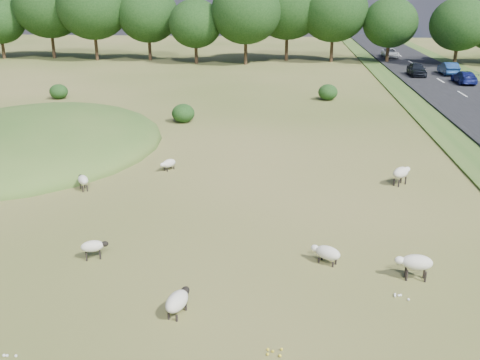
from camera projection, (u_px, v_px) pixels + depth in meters
name	position (u px, v px, depth m)	size (l,w,h in m)	color
ground	(234.00, 121.00, 40.22)	(160.00, 160.00, 0.00)	#395019
mound	(33.00, 146.00, 33.83)	(16.00, 20.00, 4.00)	#33561E
road	(469.00, 99.00, 47.71)	(8.00, 150.00, 0.25)	black
treeline	(255.00, 12.00, 71.38)	(96.28, 14.66, 11.70)	black
shrubs	(198.00, 98.00, 45.22)	(25.94, 11.54, 1.42)	black
sheep_0	(169.00, 163.00, 29.09)	(0.87, 1.06, 0.61)	#BFB99E
sheep_1	(177.00, 301.00, 16.04)	(0.81, 1.33, 0.74)	#BFB99E
sheep_2	(93.00, 246.00, 19.38)	(1.04, 0.72, 0.72)	#BFB99E
sheep_3	(83.00, 180.00, 26.13)	(0.86, 1.04, 0.75)	#BFB99E
sheep_4	(327.00, 253.00, 19.08)	(1.18, 0.92, 0.67)	#BFB99E
sheep_5	(416.00, 263.00, 17.94)	(1.27, 0.61, 0.91)	#BFB99E
sheep_6	(401.00, 173.00, 26.78)	(1.18, 1.23, 0.94)	#BFB99E
car_0	(417.00, 69.00, 59.97)	(1.69, 4.19, 1.43)	black
car_1	(387.00, 37.00, 101.83)	(1.98, 4.87, 1.41)	maroon
car_2	(390.00, 53.00, 76.92)	(2.07, 4.48, 1.25)	white
car_3	(449.00, 68.00, 60.82)	(1.50, 4.31, 1.42)	navy
car_4	(464.00, 77.00, 55.09)	(1.78, 4.37, 1.27)	navy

